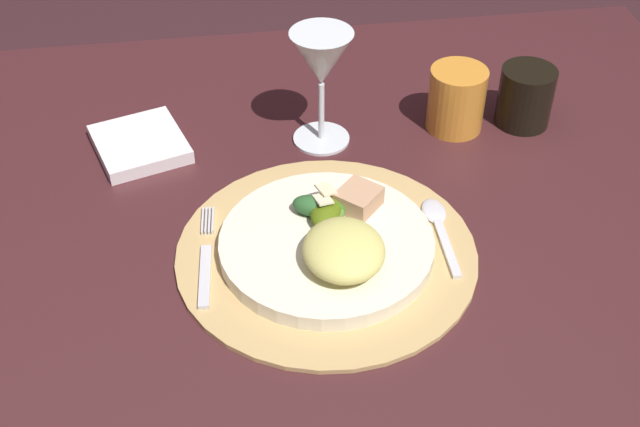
{
  "coord_description": "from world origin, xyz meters",
  "views": [
    {
      "loc": [
        -0.04,
        -0.72,
        1.36
      ],
      "look_at": [
        0.07,
        0.02,
        0.72
      ],
      "focal_mm": 46.8,
      "sensor_mm": 36.0,
      "label": 1
    }
  ],
  "objects_px": {
    "fork": "(206,260)",
    "dark_tumbler": "(525,97)",
    "dining_table": "(268,306)",
    "napkin": "(140,144)",
    "spoon": "(438,222)",
    "wine_glass": "(321,63)",
    "dinner_plate": "(327,245)",
    "amber_tumbler": "(456,99)"
  },
  "relations": [
    {
      "from": "amber_tumbler",
      "to": "wine_glass",
      "type": "bearing_deg",
      "value": -178.58
    },
    {
      "from": "dining_table",
      "to": "dark_tumbler",
      "type": "xyz_separation_m",
      "value": [
        0.38,
        0.19,
        0.15
      ]
    },
    {
      "from": "dinner_plate",
      "to": "spoon",
      "type": "xyz_separation_m",
      "value": [
        0.14,
        0.03,
        -0.01
      ]
    },
    {
      "from": "spoon",
      "to": "amber_tumbler",
      "type": "bearing_deg",
      "value": 69.63
    },
    {
      "from": "spoon",
      "to": "dark_tumbler",
      "type": "bearing_deg",
      "value": 49.33
    },
    {
      "from": "fork",
      "to": "amber_tumbler",
      "type": "distance_m",
      "value": 0.42
    },
    {
      "from": "dinner_plate",
      "to": "fork",
      "type": "bearing_deg",
      "value": 178.79
    },
    {
      "from": "spoon",
      "to": "dinner_plate",
      "type": "bearing_deg",
      "value": -168.83
    },
    {
      "from": "dining_table",
      "to": "spoon",
      "type": "height_order",
      "value": "spoon"
    },
    {
      "from": "dinner_plate",
      "to": "napkin",
      "type": "height_order",
      "value": "dinner_plate"
    },
    {
      "from": "dining_table",
      "to": "dark_tumbler",
      "type": "height_order",
      "value": "dark_tumbler"
    },
    {
      "from": "amber_tumbler",
      "to": "napkin",
      "type": "bearing_deg",
      "value": 178.89
    },
    {
      "from": "dark_tumbler",
      "to": "dinner_plate",
      "type": "bearing_deg",
      "value": -143.75
    },
    {
      "from": "dining_table",
      "to": "fork",
      "type": "distance_m",
      "value": 0.14
    },
    {
      "from": "dining_table",
      "to": "dinner_plate",
      "type": "height_order",
      "value": "dinner_plate"
    },
    {
      "from": "fork",
      "to": "wine_glass",
      "type": "distance_m",
      "value": 0.3
    },
    {
      "from": "fork",
      "to": "dark_tumbler",
      "type": "height_order",
      "value": "dark_tumbler"
    },
    {
      "from": "spoon",
      "to": "napkin",
      "type": "xyz_separation_m",
      "value": [
        -0.35,
        0.21,
        0.0
      ]
    },
    {
      "from": "fork",
      "to": "spoon",
      "type": "height_order",
      "value": "spoon"
    },
    {
      "from": "dark_tumbler",
      "to": "dining_table",
      "type": "bearing_deg",
      "value": -152.81
    },
    {
      "from": "napkin",
      "to": "dark_tumbler",
      "type": "height_order",
      "value": "dark_tumbler"
    },
    {
      "from": "wine_glass",
      "to": "dinner_plate",
      "type": "bearing_deg",
      "value": -97.07
    },
    {
      "from": "dark_tumbler",
      "to": "spoon",
      "type": "bearing_deg",
      "value": -130.67
    },
    {
      "from": "spoon",
      "to": "dark_tumbler",
      "type": "distance_m",
      "value": 0.26
    },
    {
      "from": "amber_tumbler",
      "to": "dark_tumbler",
      "type": "xyz_separation_m",
      "value": [
        0.1,
        -0.0,
        -0.0
      ]
    },
    {
      "from": "dinner_plate",
      "to": "fork",
      "type": "relative_size",
      "value": 1.49
    },
    {
      "from": "amber_tumbler",
      "to": "dinner_plate",
      "type": "bearing_deg",
      "value": -132.85
    },
    {
      "from": "dining_table",
      "to": "wine_glass",
      "type": "xyz_separation_m",
      "value": [
        0.1,
        0.19,
        0.23
      ]
    },
    {
      "from": "spoon",
      "to": "wine_glass",
      "type": "xyz_separation_m",
      "value": [
        -0.11,
        0.2,
        0.11
      ]
    },
    {
      "from": "dinner_plate",
      "to": "napkin",
      "type": "distance_m",
      "value": 0.32
    },
    {
      "from": "dining_table",
      "to": "napkin",
      "type": "bearing_deg",
      "value": 125.42
    },
    {
      "from": "fork",
      "to": "napkin",
      "type": "relative_size",
      "value": 1.38
    },
    {
      "from": "dinner_plate",
      "to": "dark_tumbler",
      "type": "relative_size",
      "value": 2.98
    },
    {
      "from": "dining_table",
      "to": "napkin",
      "type": "xyz_separation_m",
      "value": [
        -0.15,
        0.2,
        0.12
      ]
    },
    {
      "from": "spoon",
      "to": "wine_glass",
      "type": "relative_size",
      "value": 0.85
    },
    {
      "from": "fork",
      "to": "dark_tumbler",
      "type": "xyz_separation_m",
      "value": [
        0.44,
        0.22,
        0.03
      ]
    },
    {
      "from": "dining_table",
      "to": "amber_tumbler",
      "type": "xyz_separation_m",
      "value": [
        0.28,
        0.2,
        0.15
      ]
    },
    {
      "from": "dinner_plate",
      "to": "wine_glass",
      "type": "relative_size",
      "value": 1.52
    },
    {
      "from": "fork",
      "to": "spoon",
      "type": "distance_m",
      "value": 0.27
    },
    {
      "from": "dinner_plate",
      "to": "dark_tumbler",
      "type": "height_order",
      "value": "dark_tumbler"
    },
    {
      "from": "dinner_plate",
      "to": "amber_tumbler",
      "type": "distance_m",
      "value": 0.31
    },
    {
      "from": "dinner_plate",
      "to": "amber_tumbler",
      "type": "relative_size",
      "value": 2.77
    }
  ]
}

